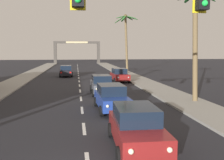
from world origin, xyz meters
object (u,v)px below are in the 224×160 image
at_px(traffic_signal_mast, 207,14).
at_px(palm_right_farthest, 126,33).
at_px(sedan_third_in_queue, 111,97).
at_px(sedan_fifth_in_queue, 102,84).
at_px(sedan_lead_at_stop_bar, 136,127).
at_px(sedan_parked_nearest_kerb, 120,75).
at_px(town_gateway_arch, 77,49).
at_px(palm_right_second, 195,21).
at_px(sedan_oncoming_far, 66,71).

relative_size(traffic_signal_mast, palm_right_farthest, 1.06).
xyz_separation_m(sedan_third_in_queue, sedan_fifth_in_queue, (0.02, 6.54, 0.00)).
relative_size(sedan_lead_at_stop_bar, sedan_fifth_in_queue, 1.01).
height_order(sedan_parked_nearest_kerb, town_gateway_arch, town_gateway_arch).
relative_size(sedan_fifth_in_queue, palm_right_second, 0.52).
distance_m(sedan_lead_at_stop_bar, sedan_oncoming_far, 29.60).
bearing_deg(sedan_lead_at_stop_bar, palm_right_second, 52.14).
distance_m(sedan_lead_at_stop_bar, sedan_parked_nearest_kerb, 21.91).
distance_m(traffic_signal_mast, palm_right_farthest, 35.67).
xyz_separation_m(sedan_lead_at_stop_bar, palm_right_farthest, (6.08, 32.65, 6.02)).
xyz_separation_m(sedan_third_in_queue, sedan_parked_nearest_kerb, (3.17, 15.15, 0.00)).
bearing_deg(sedan_lead_at_stop_bar, sedan_oncoming_far, 97.53).
distance_m(sedan_lead_at_stop_bar, sedan_third_in_queue, 6.54).
distance_m(sedan_fifth_in_queue, town_gateway_arch, 57.87).
bearing_deg(town_gateway_arch, palm_right_farthest, -78.06).
distance_m(traffic_signal_mast, palm_right_second, 11.90).
xyz_separation_m(sedan_parked_nearest_kerb, palm_right_second, (3.22, -13.58, 5.19)).
xyz_separation_m(sedan_oncoming_far, town_gateway_arch, (1.89, 41.47, 3.61)).
height_order(sedan_oncoming_far, palm_right_second, palm_right_second).
relative_size(sedan_oncoming_far, palm_right_farthest, 0.45).
height_order(sedan_lead_at_stop_bar, sedan_parked_nearest_kerb, same).
xyz_separation_m(traffic_signal_mast, palm_right_farthest, (4.69, 35.30, 1.97)).
distance_m(sedan_lead_at_stop_bar, sedan_fifth_in_queue, 13.09).
distance_m(sedan_third_in_queue, sedan_parked_nearest_kerb, 15.48).
bearing_deg(sedan_third_in_queue, sedan_fifth_in_queue, 89.86).
relative_size(traffic_signal_mast, sedan_lead_at_stop_bar, 2.35).
bearing_deg(sedan_third_in_queue, palm_right_farthest, 76.72).
bearing_deg(sedan_third_in_queue, sedan_oncoming_far, 99.44).
height_order(palm_right_second, town_gateway_arch, palm_right_second).
relative_size(sedan_fifth_in_queue, sedan_parked_nearest_kerb, 0.99).
xyz_separation_m(sedan_lead_at_stop_bar, palm_right_second, (6.31, 8.11, 5.19)).
relative_size(traffic_signal_mast, palm_right_second, 1.23).
bearing_deg(palm_right_farthest, sedan_oncoming_far, -161.64).
xyz_separation_m(sedan_lead_at_stop_bar, sedan_fifth_in_queue, (-0.07, 13.09, 0.00)).
xyz_separation_m(sedan_fifth_in_queue, sedan_oncoming_far, (-3.81, 16.26, 0.00)).
bearing_deg(sedan_parked_nearest_kerb, sedan_oncoming_far, 132.31).
bearing_deg(sedan_parked_nearest_kerb, sedan_lead_at_stop_bar, -98.10).
bearing_deg(town_gateway_arch, sedan_oncoming_far, -92.60).
relative_size(sedan_oncoming_far, sedan_parked_nearest_kerb, 1.00).
height_order(sedan_third_in_queue, sedan_oncoming_far, same).
xyz_separation_m(sedan_fifth_in_queue, palm_right_second, (6.38, -4.97, 5.19)).
bearing_deg(sedan_lead_at_stop_bar, sedan_third_in_queue, 90.74).
relative_size(sedan_third_in_queue, sedan_parked_nearest_kerb, 1.00).
xyz_separation_m(sedan_oncoming_far, palm_right_farthest, (9.95, 3.30, 6.02)).
bearing_deg(traffic_signal_mast, town_gateway_arch, 92.63).
xyz_separation_m(sedan_lead_at_stop_bar, town_gateway_arch, (-1.99, 70.81, 3.61)).
height_order(sedan_fifth_in_queue, palm_right_farthest, palm_right_farthest).
bearing_deg(sedan_parked_nearest_kerb, palm_right_farthest, 74.74).
bearing_deg(sedan_third_in_queue, traffic_signal_mast, -80.94).
distance_m(sedan_fifth_in_queue, palm_right_second, 9.61).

